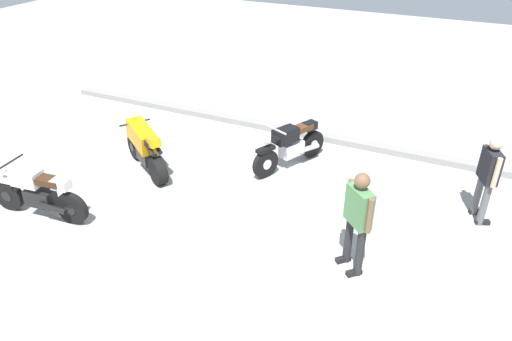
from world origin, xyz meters
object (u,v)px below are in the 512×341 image
Objects in this scene: motorcycle_orange_sportbike at (144,146)px; person_in_green_shirt at (358,216)px; person_in_black_shirt at (488,174)px; motorcycle_black_cruiser at (291,145)px; motorcycle_silver_cruiser at (38,193)px.

motorcycle_orange_sportbike is 5.18m from person_in_green_shirt.
motorcycle_black_cruiser is at bearing 151.71° from person_in_black_shirt.
person_in_black_shirt is at bearing 108.54° from motorcycle_black_cruiser.
person_in_black_shirt is at bearing -162.17° from motorcycle_silver_cruiser.
person_in_green_shirt is at bearing -176.01° from motorcycle_silver_cruiser.
motorcycle_black_cruiser is (2.82, 1.51, -0.07)m from motorcycle_orange_sportbike.
person_in_black_shirt is (1.78, 2.34, -0.05)m from person_in_green_shirt.
motorcycle_orange_sportbike is 0.84× the size of motorcycle_silver_cruiser.
person_in_green_shirt reaches higher than person_in_black_shirt.
motorcycle_black_cruiser is at bearing -119.37° from motorcycle_orange_sportbike.
motorcycle_silver_cruiser is 5.22m from motorcycle_black_cruiser.
motorcycle_orange_sportbike is 1.02× the size of person_in_black_shirt.
person_in_green_shirt is at bearing 62.89° from motorcycle_black_cruiser.
person_in_black_shirt is (6.78, 1.10, 0.39)m from motorcycle_orange_sportbike.
person_in_black_shirt reaches higher than motorcycle_silver_cruiser.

